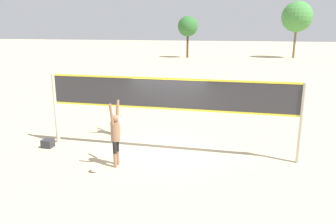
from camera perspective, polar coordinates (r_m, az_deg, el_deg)
The scene contains 8 objects.
ground_plane at distance 11.31m, azimuth 0.00°, elevation -6.87°, with size 200.00×200.00×0.00m, color #C6B28C.
volleyball_net at distance 10.79m, azimuth 0.00°, elevation 2.01°, with size 8.50×0.13×2.54m.
player_spiker at distance 9.93m, azimuth -9.15°, elevation -3.65°, with size 0.28×0.69×2.02m.
player_blocker at distance 12.78m, azimuth -8.52°, elevation 0.57°, with size 0.28×0.70×2.07m.
volleyball at distance 9.96m, azimuth -12.71°, elevation -9.56°, with size 0.24×0.24×0.24m.
gear_bag at distance 12.40m, azimuth -20.19°, elevation -5.15°, with size 0.37×0.34×0.29m.
tree_left_cluster at distance 47.41m, azimuth 3.47°, elevation 14.64°, with size 2.81×2.81×5.76m.
tree_right_cluster at distance 50.08m, azimuth 21.55°, elevation 15.16°, with size 4.15×4.15×7.70m.
Camera 1 is at (2.43, -10.26, 4.11)m, focal length 35.00 mm.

